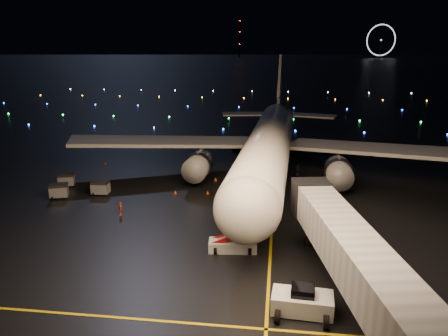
{
  "coord_description": "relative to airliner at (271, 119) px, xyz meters",
  "views": [
    {
      "loc": [
        12.41,
        -35.51,
        18.39
      ],
      "look_at": [
        6.32,
        12.0,
        5.0
      ],
      "focal_mm": 35.0,
      "sensor_mm": 36.0,
      "label": 1
    }
  ],
  "objects": [
    {
      "name": "baggage_cart_2",
      "position": [
        -25.91,
        -13.81,
        -7.47
      ],
      "size": [
        2.53,
        2.13,
        1.83
      ],
      "primitive_type": "cube",
      "rotation": [
        0.0,
        0.0,
        0.34
      ],
      "color": "gray",
      "rests_on": "ground"
    },
    {
      "name": "safety_cone_3",
      "position": [
        -26.26,
        1.96,
        -8.13
      ],
      "size": [
        0.47,
        0.47,
        0.5
      ],
      "primitive_type": "cone",
      "rotation": [
        0.0,
        0.0,
        -0.06
      ],
      "color": "#F94906",
      "rests_on": "ground"
    },
    {
      "name": "taxiway_lights",
      "position": [
        -11.19,
        78.93,
        -8.2
      ],
      "size": [
        164.0,
        92.0,
        0.36
      ],
      "primitive_type": null,
      "color": "black",
      "rests_on": "ground"
    },
    {
      "name": "ferris_wheel",
      "position": [
        158.81,
        692.93,
        17.62
      ],
      "size": [
        49.33,
        16.8,
        52.0
      ],
      "primitive_type": null,
      "rotation": [
        0.0,
        0.0,
        0.26
      ],
      "color": "black",
      "rests_on": "ground"
    },
    {
      "name": "belt_loader",
      "position": [
        -2.71,
        -25.63,
        -6.81
      ],
      "size": [
        6.64,
        2.38,
        3.15
      ],
      "primitive_type": null,
      "rotation": [
        0.0,
        0.0,
        0.09
      ],
      "color": "silver",
      "rests_on": "ground"
    },
    {
      "name": "baggage_cart_1",
      "position": [
        -27.25,
        -9.19,
        -7.5
      ],
      "size": [
        2.41,
        2.01,
        1.76
      ],
      "primitive_type": "cube",
      "rotation": [
        0.0,
        0.0,
        0.31
      ],
      "color": "gray",
      "rests_on": "ground"
    },
    {
      "name": "radio_mast",
      "position": [
        -71.19,
        712.93,
        23.62
      ],
      "size": [
        1.8,
        1.8,
        64.0
      ],
      "primitive_type": "cylinder",
      "color": "black",
      "rests_on": "ground"
    },
    {
      "name": "lane_centre",
      "position": [
        0.81,
        -12.07,
        -8.37
      ],
      "size": [
        0.25,
        80.0,
        0.02
      ],
      "primitive_type": "cube",
      "color": "#D9B607",
      "rests_on": "ground"
    },
    {
      "name": "airliner",
      "position": [
        0.0,
        0.0,
        0.0
      ],
      "size": [
        61.54,
        58.72,
        16.76
      ],
      "primitive_type": null,
      "rotation": [
        0.0,
        0.0,
        -0.04
      ],
      "color": "silver",
      "rests_on": "ground"
    },
    {
      "name": "safety_cone_0",
      "position": [
        -7.66,
        -9.94,
        -8.13
      ],
      "size": [
        0.47,
        0.47,
        0.5
      ],
      "primitive_type": "cone",
      "rotation": [
        0.0,
        0.0,
        -0.08
      ],
      "color": "#F94906",
      "rests_on": "ground"
    },
    {
      "name": "baggage_cart_0",
      "position": [
        -21.25,
        -11.9,
        -7.49
      ],
      "size": [
        2.16,
        1.55,
        1.79
      ],
      "primitive_type": "cube",
      "rotation": [
        0.0,
        0.0,
        0.04
      ],
      "color": "gray",
      "rests_on": "ground"
    },
    {
      "name": "pushback_tug",
      "position": [
        3.27,
        -34.77,
        -7.35
      ],
      "size": [
        4.46,
        2.55,
        2.06
      ],
      "primitive_type": "cube",
      "rotation": [
        0.0,
        0.0,
        -0.07
      ],
      "color": "silver",
      "rests_on": "ground"
    },
    {
      "name": "crew_c",
      "position": [
        -16.17,
        -18.51,
        -7.59
      ],
      "size": [
        0.67,
        1.0,
        1.58
      ],
      "primitive_type": "imported",
      "rotation": [
        0.0,
        0.0,
        -1.23
      ],
      "color": "#FF5512",
      "rests_on": "ground"
    },
    {
      "name": "ground",
      "position": [
        -11.19,
        272.93,
        -8.38
      ],
      "size": [
        2000.0,
        2000.0,
        0.0
      ],
      "primitive_type": "plane",
      "color": "black",
      "rests_on": "ground"
    },
    {
      "name": "lane_cross",
      "position": [
        -16.19,
        -37.07,
        -8.37
      ],
      "size": [
        60.0,
        0.25,
        0.02
      ],
      "primitive_type": "cube",
      "color": "#D9B607",
      "rests_on": "ground"
    },
    {
      "name": "safety_cone_1",
      "position": [
        -7.47,
        -4.16,
        -8.12
      ],
      "size": [
        0.56,
        0.56,
        0.53
      ],
      "primitive_type": "cone",
      "rotation": [
        0.0,
        0.0,
        0.23
      ],
      "color": "#F94906",
      "rests_on": "ground"
    },
    {
      "name": "safety_cone_2",
      "position": [
        -11.83,
        -10.42,
        -8.15
      ],
      "size": [
        0.48,
        0.48,
        0.47
      ],
      "primitive_type": "cone",
      "rotation": [
        0.0,
        0.0,
        -0.18
      ],
      "color": "#F94906",
      "rests_on": "ground"
    }
  ]
}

